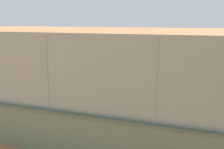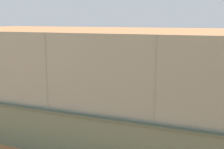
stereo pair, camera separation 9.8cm
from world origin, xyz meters
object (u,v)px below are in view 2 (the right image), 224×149
Objects in this scene: player_baseline_waiting at (127,58)px; player_near_wall_returning at (165,60)px; sports_ball at (131,72)px; player_at_service_line at (68,80)px.

player_near_wall_returning is at bearing -166.27° from player_baseline_waiting.
player_baseline_waiting is 3.00m from player_near_wall_returning.
sports_ball is at bearing 122.21° from player_baseline_waiting.
player_near_wall_returning is 10.25m from player_at_service_line.
player_baseline_waiting is at bearing 13.73° from player_near_wall_returning.
player_near_wall_returning is 0.90× the size of player_at_service_line.
player_baseline_waiting is at bearing -89.11° from player_at_service_line.
sports_ball is (-0.62, -7.95, -0.91)m from player_at_service_line.
player_baseline_waiting is 1.09× the size of player_near_wall_returning.
player_at_service_line reaches higher than sports_ball.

